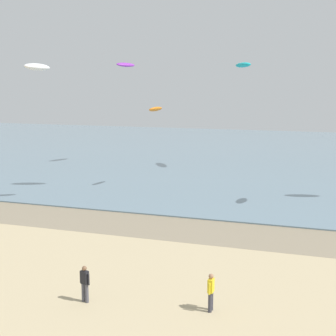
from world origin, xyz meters
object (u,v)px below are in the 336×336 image
kite_aloft_5 (156,109)px  kite_aloft_6 (37,67)px  person_right_flank (211,291)px  kite_aloft_7 (243,65)px  kite_aloft_3 (126,65)px  person_left_flank (85,283)px

kite_aloft_5 → kite_aloft_6: size_ratio=0.66×
person_right_flank → kite_aloft_5: (-10.20, 22.20, 6.61)m
kite_aloft_5 → kite_aloft_7: size_ratio=0.62×
kite_aloft_5 → kite_aloft_3: bearing=44.8°
person_left_flank → kite_aloft_5: 24.42m
person_left_flank → kite_aloft_3: (-12.33, 34.60, 11.18)m
kite_aloft_7 → person_right_flank: bearing=-24.4°
kite_aloft_6 → kite_aloft_7: size_ratio=0.94×
kite_aloft_5 → kite_aloft_6: kite_aloft_6 is taller
person_left_flank → person_right_flank: size_ratio=1.00×
kite_aloft_6 → kite_aloft_7: kite_aloft_7 is taller
kite_aloft_3 → kite_aloft_6: 21.93m
person_left_flank → kite_aloft_6: size_ratio=0.53×
kite_aloft_3 → kite_aloft_7: 13.88m
kite_aloft_6 → kite_aloft_3: bearing=2.8°
person_left_flank → kite_aloft_6: kite_aloft_6 is taller
person_right_flank → person_left_flank: bearing=-171.3°
person_left_flank → kite_aloft_6: 19.24m
person_right_flank → kite_aloft_5: size_ratio=0.80×
kite_aloft_3 → kite_aloft_6: size_ratio=0.88×
person_right_flank → kite_aloft_3: bearing=118.0°
kite_aloft_3 → kite_aloft_5: (7.73, -11.54, -4.56)m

